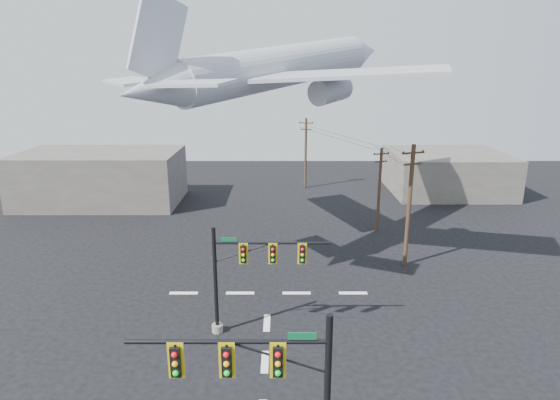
{
  "coord_description": "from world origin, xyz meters",
  "views": [
    {
      "loc": [
        0.8,
        -17.96,
        15.46
      ],
      "look_at": [
        0.82,
        5.0,
        8.87
      ],
      "focal_mm": 30.0,
      "sensor_mm": 36.0,
      "label": 1
    }
  ],
  "objects_px": {
    "signal_mast_near": "(277,395)",
    "signal_mast_far": "(245,274)",
    "utility_pole_a": "(409,204)",
    "utility_pole_b": "(379,188)",
    "airliner": "(281,68)",
    "utility_pole_c": "(306,152)"
  },
  "relations": [
    {
      "from": "signal_mast_near",
      "to": "signal_mast_far",
      "type": "relative_size",
      "value": 1.05
    },
    {
      "from": "utility_pole_a",
      "to": "utility_pole_b",
      "type": "bearing_deg",
      "value": 74.56
    },
    {
      "from": "airliner",
      "to": "signal_mast_near",
      "type": "bearing_deg",
      "value": -139.79
    },
    {
      "from": "signal_mast_near",
      "to": "airliner",
      "type": "bearing_deg",
      "value": 89.56
    },
    {
      "from": "signal_mast_far",
      "to": "utility_pole_b",
      "type": "bearing_deg",
      "value": 57.58
    },
    {
      "from": "utility_pole_a",
      "to": "utility_pole_b",
      "type": "relative_size",
      "value": 1.21
    },
    {
      "from": "signal_mast_near",
      "to": "airliner",
      "type": "height_order",
      "value": "airliner"
    },
    {
      "from": "utility_pole_a",
      "to": "utility_pole_c",
      "type": "xyz_separation_m",
      "value": [
        -6.75,
        24.85,
        -0.35
      ]
    },
    {
      "from": "signal_mast_far",
      "to": "utility_pole_a",
      "type": "relative_size",
      "value": 0.72
    },
    {
      "from": "utility_pole_b",
      "to": "utility_pole_c",
      "type": "distance_m",
      "value": 17.76
    },
    {
      "from": "signal_mast_near",
      "to": "utility_pole_b",
      "type": "height_order",
      "value": "utility_pole_b"
    },
    {
      "from": "signal_mast_far",
      "to": "utility_pole_c",
      "type": "bearing_deg",
      "value": 81.17
    },
    {
      "from": "signal_mast_near",
      "to": "signal_mast_far",
      "type": "height_order",
      "value": "signal_mast_near"
    },
    {
      "from": "signal_mast_far",
      "to": "airliner",
      "type": "xyz_separation_m",
      "value": [
        2.14,
        12.65,
        11.52
      ]
    },
    {
      "from": "signal_mast_near",
      "to": "utility_pole_c",
      "type": "relative_size",
      "value": 0.82
    },
    {
      "from": "signal_mast_far",
      "to": "utility_pole_a",
      "type": "distance_m",
      "value": 15.81
    },
    {
      "from": "utility_pole_a",
      "to": "signal_mast_near",
      "type": "bearing_deg",
      "value": -135.78
    },
    {
      "from": "utility_pole_b",
      "to": "airliner",
      "type": "bearing_deg",
      "value": -166.86
    },
    {
      "from": "utility_pole_b",
      "to": "utility_pole_c",
      "type": "xyz_separation_m",
      "value": [
        -6.15,
        16.65,
        0.53
      ]
    },
    {
      "from": "utility_pole_c",
      "to": "airliner",
      "type": "bearing_deg",
      "value": -84.58
    },
    {
      "from": "utility_pole_b",
      "to": "airliner",
      "type": "distance_m",
      "value": 15.57
    },
    {
      "from": "signal_mast_near",
      "to": "utility_pole_b",
      "type": "distance_m",
      "value": 30.54
    }
  ]
}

